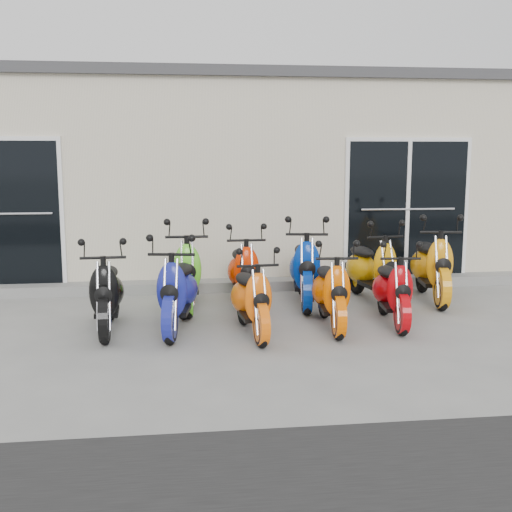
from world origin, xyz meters
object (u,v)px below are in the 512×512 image
object	(u,v)px
scooter_back_red	(243,263)
scooter_front_orange_a	(251,289)
scooter_back_green	(187,262)
scooter_back_extra	(432,256)
scooter_front_blue	(177,281)
scooter_front_red	(393,281)
scooter_back_blue	(305,259)
scooter_back_yellow	(372,260)
scooter_front_orange_b	(331,282)
scooter_front_black	(106,283)

from	to	relation	value
scooter_back_red	scooter_front_orange_a	bearing A→B (deg)	-92.61
scooter_back_green	scooter_back_extra	size ratio (longest dim) A/B	0.99
scooter_front_blue	scooter_front_red	distance (m)	2.60
scooter_back_green	scooter_back_blue	xyz separation A→B (m)	(1.61, -0.01, 0.00)
scooter_back_extra	scooter_back_yellow	bearing A→B (deg)	-174.88
scooter_front_orange_b	scooter_back_yellow	world-z (taller)	scooter_back_yellow
scooter_front_blue	scooter_back_blue	bearing A→B (deg)	41.26
scooter_back_blue	scooter_back_extra	xyz separation A→B (m)	(1.82, 0.00, 0.00)
scooter_front_blue	scooter_back_green	distance (m)	1.12
scooter_front_blue	scooter_front_orange_b	world-z (taller)	scooter_front_blue
scooter_front_black	scooter_front_orange_b	world-z (taller)	scooter_front_black
scooter_front_orange_a	scooter_back_blue	distance (m)	1.67
scooter_front_black	scooter_back_green	distance (m)	1.41
scooter_back_blue	scooter_back_yellow	xyz separation A→B (m)	(0.97, 0.05, -0.04)
scooter_front_black	scooter_back_red	bearing A→B (deg)	30.05
scooter_front_red	scooter_back_extra	world-z (taller)	scooter_back_extra
scooter_back_red	scooter_back_yellow	world-z (taller)	scooter_back_yellow
scooter_back_blue	scooter_back_yellow	world-z (taller)	scooter_back_blue
scooter_front_blue	scooter_back_red	size ratio (longest dim) A/B	1.02
scooter_front_blue	scooter_front_red	xyz separation A→B (m)	(2.60, -0.05, -0.06)
scooter_back_extra	scooter_front_red	bearing A→B (deg)	-121.32
scooter_front_orange_a	scooter_back_yellow	xyz separation A→B (m)	(1.88, 1.45, 0.06)
scooter_front_black	scooter_back_blue	distance (m)	2.76
scooter_front_red	scooter_back_yellow	distance (m)	1.22
scooter_front_black	scooter_back_yellow	bearing A→B (deg)	14.63
scooter_back_extra	scooter_back_red	bearing A→B (deg)	-172.75
scooter_front_blue	scooter_back_green	size ratio (longest dim) A/B	0.95
scooter_front_black	scooter_front_orange_a	bearing A→B (deg)	-14.78
scooter_back_blue	scooter_back_extra	size ratio (longest dim) A/B	1.00
scooter_front_orange_a	scooter_front_blue	bearing A→B (deg)	155.63
scooter_front_red	scooter_back_green	xyz separation A→B (m)	(-2.46, 1.16, 0.09)
scooter_front_red	scooter_back_green	world-z (taller)	scooter_back_green
scooter_front_black	scooter_back_blue	size ratio (longest dim) A/B	0.91
scooter_front_orange_a	scooter_back_blue	bearing A→B (deg)	51.43
scooter_back_blue	scooter_back_extra	distance (m)	1.82
scooter_front_blue	scooter_back_red	world-z (taller)	scooter_front_blue
scooter_front_blue	scooter_front_black	bearing A→B (deg)	-176.64
scooter_back_yellow	scooter_back_green	bearing A→B (deg)	172.66
scooter_front_orange_b	scooter_back_red	xyz separation A→B (m)	(-0.91, 1.28, 0.03)
scooter_front_orange_a	scooter_back_yellow	world-z (taller)	scooter_back_yellow
scooter_front_black	scooter_front_orange_b	size ratio (longest dim) A/B	1.04
scooter_front_blue	scooter_front_red	world-z (taller)	scooter_front_blue
scooter_front_black	scooter_front_red	distance (m)	3.42
scooter_back_green	scooter_back_red	size ratio (longest dim) A/B	1.07
scooter_back_blue	scooter_back_yellow	size ratio (longest dim) A/B	1.06
scooter_back_red	scooter_front_black	bearing A→B (deg)	-147.66
scooter_front_orange_a	scooter_back_red	bearing A→B (deg)	81.93
scooter_front_orange_a	scooter_back_green	world-z (taller)	scooter_back_green
scooter_front_black	scooter_front_red	bearing A→B (deg)	-4.50
scooter_front_orange_b	scooter_back_blue	distance (m)	1.22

